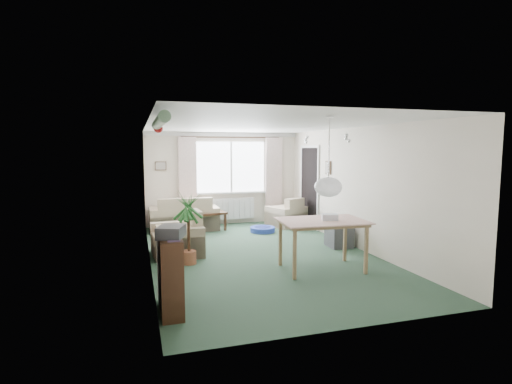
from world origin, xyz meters
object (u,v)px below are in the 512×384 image
object	(u,v)px
armchair_corner	(287,212)
armchair_left	(177,233)
sofa	(184,213)
pet_bed	(263,229)
coffee_table	(204,222)
bookshelf	(170,274)
tv_cube	(339,236)
dining_table	(322,245)
houseplant	(189,229)

from	to	relation	value
armchair_corner	armchair_left	xyz separation A→B (m)	(-2.98, -2.04, 0.04)
sofa	pet_bed	bearing A→B (deg)	155.53
armchair_left	coffee_table	bearing A→B (deg)	153.64
armchair_left	bookshelf	xyz separation A→B (m)	(-0.34, -2.63, 0.06)
armchair_corner	tv_cube	bearing A→B (deg)	74.16
armchair_corner	dining_table	world-z (taller)	dining_table
sofa	dining_table	distance (m)	4.31
armchair_corner	armchair_left	world-z (taller)	armchair_left
sofa	armchair_left	world-z (taller)	armchair_left
coffee_table	armchair_corner	bearing A→B (deg)	-0.06
armchair_left	coffee_table	world-z (taller)	armchair_left
coffee_table	bookshelf	size ratio (longest dim) A/B	1.07
armchair_left	bookshelf	size ratio (longest dim) A/B	0.99
houseplant	dining_table	world-z (taller)	houseplant
houseplant	tv_cube	xyz separation A→B (m)	(3.06, 0.35, -0.40)
armchair_left	bookshelf	distance (m)	2.65
pet_bed	dining_table	bearing A→B (deg)	-89.63
coffee_table	dining_table	distance (m)	3.89
bookshelf	pet_bed	size ratio (longest dim) A/B	1.59
bookshelf	dining_table	bearing A→B (deg)	21.47
armchair_corner	coffee_table	world-z (taller)	armchair_corner
bookshelf	tv_cube	size ratio (longest dim) A/B	1.94
tv_cube	pet_bed	world-z (taller)	tv_cube
coffee_table	bookshelf	xyz separation A→B (m)	(-1.19, -4.67, 0.24)
coffee_table	tv_cube	xyz separation A→B (m)	(2.35, -2.36, -0.01)
dining_table	tv_cube	xyz separation A→B (m)	(1.02, 1.29, -0.18)
sofa	bookshelf	size ratio (longest dim) A/B	1.74
coffee_table	tv_cube	size ratio (longest dim) A/B	2.07
houseplant	coffee_table	bearing A→B (deg)	75.22
armchair_corner	dining_table	bearing A→B (deg)	56.38
tv_cube	pet_bed	distance (m)	2.10
bookshelf	armchair_corner	bearing A→B (deg)	54.07
pet_bed	sofa	bearing A→B (deg)	155.30
armchair_left	houseplant	world-z (taller)	houseplant
armchair_corner	armchair_left	size ratio (longest dim) A/B	0.90
sofa	coffee_table	bearing A→B (deg)	148.92
houseplant	dining_table	bearing A→B (deg)	-24.93
bookshelf	tv_cube	distance (m)	4.24
sofa	bookshelf	bearing A→B (deg)	81.72
dining_table	coffee_table	bearing A→B (deg)	109.99
bookshelf	dining_table	size ratio (longest dim) A/B	0.73
bookshelf	dining_table	world-z (taller)	bookshelf
bookshelf	houseplant	world-z (taller)	houseplant
dining_table	pet_bed	xyz separation A→B (m)	(-0.02, 3.12, -0.34)
coffee_table	dining_table	world-z (taller)	dining_table
sofa	pet_bed	distance (m)	1.97
tv_cube	armchair_left	bearing A→B (deg)	176.59
sofa	tv_cube	distance (m)	3.85
coffee_table	bookshelf	distance (m)	4.82
coffee_table	pet_bed	size ratio (longest dim) A/B	1.70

